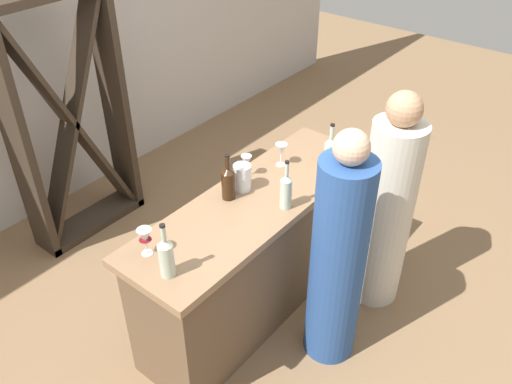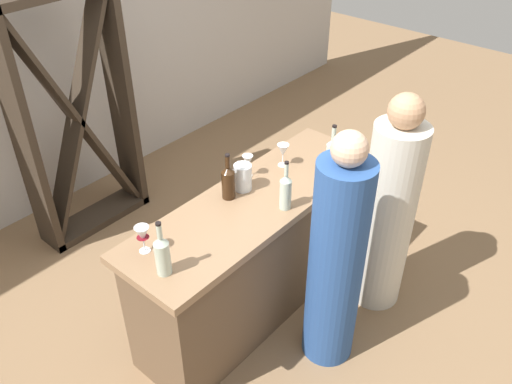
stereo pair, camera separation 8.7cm
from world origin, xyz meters
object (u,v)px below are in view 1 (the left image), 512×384
object	(u,v)px
wine_bottle_center_clear_pale	(286,190)
wine_glass_near_right	(246,162)
wine_bottle_second_left_amber_brown	(228,182)
wine_glass_near_left	(281,150)
wine_glass_near_center	(145,238)
person_left_guest	(338,261)
wine_bottle_leftmost_clear_pale	(166,256)
person_center_guest	(386,211)
wine_bottle_second_right_clear_pale	(330,153)
water_pitcher	(242,177)
wine_rack	(70,122)

from	to	relation	value
wine_bottle_center_clear_pale	wine_glass_near_right	size ratio (longest dim) A/B	2.11
wine_bottle_second_left_amber_brown	wine_glass_near_left	world-z (taller)	wine_bottle_second_left_amber_brown
wine_bottle_center_clear_pale	wine_glass_near_left	size ratio (longest dim) A/B	2.03
wine_glass_near_center	wine_glass_near_right	xyz separation A→B (m)	(0.90, 0.06, -0.00)
wine_glass_near_left	person_left_guest	size ratio (longest dim) A/B	0.10
wine_bottle_leftmost_clear_pale	person_center_guest	size ratio (longest dim) A/B	0.21
wine_glass_near_center	wine_bottle_second_right_clear_pale	bearing A→B (deg)	-13.69
wine_glass_near_center	wine_glass_near_right	size ratio (longest dim) A/B	1.07
wine_bottle_center_clear_pale	wine_bottle_second_left_amber_brown	bearing A→B (deg)	113.20
wine_glass_near_left	person_center_guest	size ratio (longest dim) A/B	0.10
water_pitcher	person_left_guest	xyz separation A→B (m)	(-0.01, -0.72, -0.27)
wine_glass_near_right	person_left_guest	xyz separation A→B (m)	(-0.13, -0.79, -0.29)
wine_glass_near_center	person_center_guest	world-z (taller)	person_center_guest
person_center_guest	wine_bottle_second_right_clear_pale	bearing A→B (deg)	17.46
wine_bottle_leftmost_clear_pale	wine_glass_near_right	size ratio (longest dim) A/B	2.12
wine_bottle_second_right_clear_pale	person_center_guest	size ratio (longest dim) A/B	0.22
wine_glass_near_left	wine_glass_near_right	distance (m)	0.26
water_pitcher	wine_glass_near_center	bearing A→B (deg)	179.34
wine_bottle_second_right_clear_pale	person_left_guest	size ratio (longest dim) A/B	0.22
wine_bottle_second_left_amber_brown	wine_glass_near_right	distance (m)	0.26
wine_bottle_center_clear_pale	person_center_guest	bearing A→B (deg)	-33.12
wine_bottle_leftmost_clear_pale	wine_bottle_second_left_amber_brown	bearing A→B (deg)	16.02
wine_rack	person_center_guest	size ratio (longest dim) A/B	1.22
wine_rack	wine_glass_near_left	size ratio (longest dim) A/B	12.17
wine_rack	wine_bottle_center_clear_pale	bearing A→B (deg)	-83.91
wine_bottle_leftmost_clear_pale	wine_glass_near_center	distance (m)	0.21
wine_glass_near_left	wine_glass_near_center	size ratio (longest dim) A/B	0.97
wine_bottle_center_clear_pale	person_center_guest	size ratio (longest dim) A/B	0.20
wine_bottle_leftmost_clear_pale	wine_glass_near_center	size ratio (longest dim) A/B	1.98
wine_rack	wine_glass_near_left	xyz separation A→B (m)	(0.55, -1.54, 0.08)
wine_rack	wine_bottle_second_right_clear_pale	world-z (taller)	wine_rack
wine_bottle_second_left_amber_brown	wine_glass_near_center	bearing A→B (deg)	179.69
wine_glass_near_left	wine_glass_near_center	distance (m)	1.15
wine_glass_near_center	wine_bottle_second_left_amber_brown	bearing A→B (deg)	-0.31
wine_bottle_second_left_amber_brown	wine_glass_near_right	bearing A→B (deg)	14.90
wine_bottle_leftmost_clear_pale	wine_bottle_second_right_clear_pale	world-z (taller)	wine_bottle_second_right_clear_pale
wine_bottle_leftmost_clear_pale	wine_glass_near_left	world-z (taller)	wine_bottle_leftmost_clear_pale
wine_glass_near_right	person_center_guest	xyz separation A→B (m)	(0.48, -0.78, -0.30)
wine_glass_near_left	wine_rack	bearing A→B (deg)	109.75
wine_bottle_leftmost_clear_pale	wine_glass_near_right	world-z (taller)	wine_bottle_leftmost_clear_pale
wine_rack	wine_glass_near_center	world-z (taller)	wine_rack
wine_bottle_second_right_clear_pale	wine_bottle_leftmost_clear_pale	bearing A→B (deg)	175.19
wine_glass_near_left	person_left_guest	bearing A→B (deg)	-118.59
wine_rack	wine_glass_near_right	size ratio (longest dim) A/B	12.63
water_pitcher	wine_glass_near_left	bearing A→B (deg)	-2.96
wine_bottle_second_left_amber_brown	person_center_guest	distance (m)	1.07
wine_bottle_second_right_clear_pale	wine_glass_near_center	size ratio (longest dim) A/B	2.10
water_pitcher	person_center_guest	distance (m)	0.97
wine_rack	person_left_guest	distance (m)	2.25
wine_bottle_leftmost_clear_pale	person_left_guest	world-z (taller)	person_left_guest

